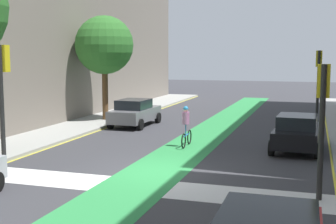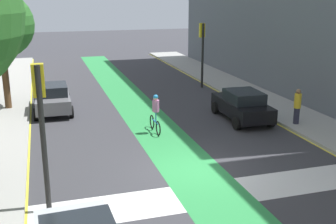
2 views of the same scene
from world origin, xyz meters
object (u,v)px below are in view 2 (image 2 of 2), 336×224
(traffic_signal_near_left, at_px, (41,111))
(car_grey_left_far, at_px, (52,98))
(street_tree_far, at_px, (0,25))
(pedestrian_sidewalk_right_a, at_px, (297,106))
(traffic_signal_far_right, at_px, (202,43))
(cyclist_in_lane, at_px, (155,113))
(car_black_right_far, at_px, (242,105))

(traffic_signal_near_left, distance_m, car_grey_left_far, 11.44)
(street_tree_far, bearing_deg, traffic_signal_near_left, -81.40)
(pedestrian_sidewalk_right_a, bearing_deg, traffic_signal_far_right, 97.17)
(traffic_signal_far_right, relative_size, cyclist_in_lane, 2.37)
(car_black_right_far, height_order, pedestrian_sidewalk_right_a, pedestrian_sidewalk_right_a)
(street_tree_far, bearing_deg, car_black_right_far, -25.19)
(cyclist_in_lane, distance_m, street_tree_far, 9.97)
(car_grey_left_far, relative_size, street_tree_far, 0.66)
(traffic_signal_near_left, height_order, traffic_signal_far_right, traffic_signal_near_left)
(traffic_signal_near_left, relative_size, car_grey_left_far, 1.06)
(pedestrian_sidewalk_right_a, relative_size, street_tree_far, 0.27)
(traffic_signal_near_left, relative_size, cyclist_in_lane, 2.41)
(car_black_right_far, relative_size, pedestrian_sidewalk_right_a, 2.44)
(car_grey_left_far, bearing_deg, pedestrian_sidewalk_right_a, -28.66)
(traffic_signal_near_left, distance_m, traffic_signal_far_right, 18.18)
(pedestrian_sidewalk_right_a, height_order, street_tree_far, street_tree_far)
(cyclist_in_lane, distance_m, pedestrian_sidewalk_right_a, 6.97)
(car_black_right_far, bearing_deg, cyclist_in_lane, -172.45)
(pedestrian_sidewalk_right_a, bearing_deg, traffic_signal_near_left, -157.42)
(traffic_signal_far_right, xyz_separation_m, car_grey_left_far, (-10.17, -3.51, -2.27))
(car_grey_left_far, distance_m, pedestrian_sidewalk_right_a, 12.98)
(cyclist_in_lane, bearing_deg, pedestrian_sidewalk_right_a, -9.38)
(traffic_signal_near_left, height_order, street_tree_far, street_tree_far)
(traffic_signal_near_left, bearing_deg, street_tree_far, 98.60)
(car_black_right_far, distance_m, street_tree_far, 13.52)
(car_black_right_far, height_order, cyclist_in_lane, cyclist_in_lane)
(car_grey_left_far, xyz_separation_m, pedestrian_sidewalk_right_a, (11.39, -6.23, 0.25))
(car_black_right_far, height_order, street_tree_far, street_tree_far)
(cyclist_in_lane, height_order, street_tree_far, street_tree_far)
(cyclist_in_lane, xyz_separation_m, street_tree_far, (-6.90, 6.15, 3.75))
(traffic_signal_far_right, bearing_deg, pedestrian_sidewalk_right_a, -82.83)
(traffic_signal_far_right, distance_m, car_grey_left_far, 10.99)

